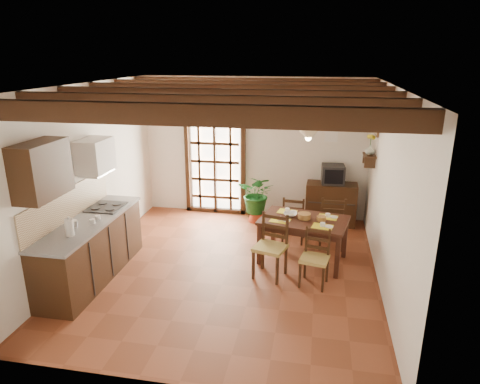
% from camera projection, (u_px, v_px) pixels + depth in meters
% --- Properties ---
extents(ground_plane, '(5.00, 5.00, 0.00)m').
position_uv_depth(ground_plane, '(229.00, 269.00, 6.69)').
color(ground_plane, brown).
extents(room_shell, '(4.52, 5.02, 2.81)m').
position_uv_depth(room_shell, '(228.00, 156.00, 6.13)').
color(room_shell, silver).
rests_on(room_shell, ground_plane).
extents(ceiling_beams, '(4.50, 4.34, 0.20)m').
position_uv_depth(ceiling_beams, '(228.00, 94.00, 5.86)').
color(ceiling_beams, black).
rests_on(ceiling_beams, room_shell).
extents(french_door, '(1.26, 0.11, 2.32)m').
position_uv_depth(french_door, '(215.00, 158.00, 8.75)').
color(french_door, white).
rests_on(french_door, ground_plane).
extents(kitchen_counter, '(0.64, 2.25, 1.38)m').
position_uv_depth(kitchen_counter, '(91.00, 248.00, 6.32)').
color(kitchen_counter, black).
rests_on(kitchen_counter, ground_plane).
extents(upper_cabinet, '(0.35, 0.80, 0.70)m').
position_uv_depth(upper_cabinet, '(42.00, 170.00, 5.26)').
color(upper_cabinet, black).
rests_on(upper_cabinet, room_shell).
extents(range_hood, '(0.38, 0.60, 0.54)m').
position_uv_depth(range_hood, '(95.00, 156.00, 6.46)').
color(range_hood, white).
rests_on(range_hood, room_shell).
extents(counter_items, '(0.50, 1.43, 0.25)m').
position_uv_depth(counter_items, '(91.00, 215.00, 6.26)').
color(counter_items, black).
rests_on(counter_items, kitchen_counter).
extents(dining_table, '(1.48, 1.10, 0.73)m').
position_uv_depth(dining_table, '(304.00, 224.00, 6.79)').
color(dining_table, '#371A11').
rests_on(dining_table, ground_plane).
extents(chair_near_left, '(0.54, 0.53, 0.96)m').
position_uv_depth(chair_near_left, '(270.00, 258.00, 6.40)').
color(chair_near_left, tan).
rests_on(chair_near_left, ground_plane).
extents(chair_near_right, '(0.45, 0.44, 0.84)m').
position_uv_depth(chair_near_right, '(314.00, 268.00, 6.18)').
color(chair_near_right, tan).
rests_on(chair_near_right, ground_plane).
extents(chair_far_left, '(0.42, 0.40, 0.86)m').
position_uv_depth(chair_far_left, '(294.00, 227.00, 7.62)').
color(chair_far_left, tan).
rests_on(chair_far_left, ground_plane).
extents(chair_far_right, '(0.44, 0.42, 0.95)m').
position_uv_depth(chair_far_right, '(331.00, 231.00, 7.38)').
color(chair_far_right, tan).
rests_on(chair_far_right, ground_plane).
extents(table_setting, '(0.97, 0.65, 0.09)m').
position_uv_depth(table_setting, '(304.00, 219.00, 6.76)').
color(table_setting, yellow).
rests_on(table_setting, dining_table).
extents(table_bowl, '(0.22, 0.22, 0.05)m').
position_uv_depth(table_bowl, '(290.00, 214.00, 6.87)').
color(table_bowl, white).
rests_on(table_bowl, dining_table).
extents(sideboard, '(0.98, 0.46, 0.82)m').
position_uv_depth(sideboard, '(331.00, 204.00, 8.37)').
color(sideboard, black).
rests_on(sideboard, ground_plane).
extents(crt_tv, '(0.45, 0.42, 0.36)m').
position_uv_depth(crt_tv, '(333.00, 174.00, 8.18)').
color(crt_tv, black).
rests_on(crt_tv, sideboard).
extents(fuse_box, '(0.25, 0.03, 0.32)m').
position_uv_depth(fuse_box, '(331.00, 134.00, 8.21)').
color(fuse_box, white).
rests_on(fuse_box, room_shell).
extents(plant_pot, '(0.35, 0.35, 0.22)m').
position_uv_depth(plant_pot, '(257.00, 216.00, 8.57)').
color(plant_pot, maroon).
rests_on(plant_pot, ground_plane).
extents(potted_plant, '(2.09, 1.87, 2.07)m').
position_uv_depth(potted_plant, '(257.00, 194.00, 8.43)').
color(potted_plant, '#144C19').
rests_on(potted_plant, ground_plane).
extents(wall_shelf, '(0.20, 0.42, 0.20)m').
position_uv_depth(wall_shelf, '(369.00, 158.00, 7.35)').
color(wall_shelf, black).
rests_on(wall_shelf, room_shell).
extents(shelf_vase, '(0.15, 0.15, 0.15)m').
position_uv_depth(shelf_vase, '(370.00, 150.00, 7.31)').
color(shelf_vase, '#B2BFB2').
rests_on(shelf_vase, wall_shelf).
extents(shelf_flowers, '(0.14, 0.14, 0.36)m').
position_uv_depth(shelf_flowers, '(371.00, 138.00, 7.24)').
color(shelf_flowers, yellow).
rests_on(shelf_flowers, shelf_vase).
extents(framed_picture, '(0.03, 0.32, 0.32)m').
position_uv_depth(framed_picture, '(377.00, 126.00, 7.17)').
color(framed_picture, brown).
rests_on(framed_picture, room_shell).
extents(pendant_lamp, '(0.36, 0.36, 0.84)m').
position_uv_depth(pendant_lamp, '(309.00, 133.00, 6.43)').
color(pendant_lamp, black).
rests_on(pendant_lamp, room_shell).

